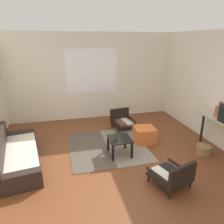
# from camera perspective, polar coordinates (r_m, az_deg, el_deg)

# --- Properties ---
(ground_plane) EXTENTS (7.80, 7.80, 0.00)m
(ground_plane) POSITION_cam_1_polar(r_m,az_deg,el_deg) (4.49, 1.35, -14.45)
(ground_plane) COLOR brown
(far_wall_with_window) EXTENTS (5.60, 0.13, 2.70)m
(far_wall_with_window) POSITION_cam_1_polar(r_m,az_deg,el_deg) (6.83, -5.54, 9.47)
(far_wall_with_window) COLOR silver
(far_wall_with_window) RESTS_ON ground
(area_rug) EXTENTS (1.82, 1.89, 0.01)m
(area_rug) POSITION_cam_1_polar(r_m,az_deg,el_deg) (5.21, -1.22, -9.29)
(area_rug) COLOR #4C4238
(area_rug) RESTS_ON ground
(couch) EXTENTS (1.05, 2.11, 0.63)m
(couch) POSITION_cam_1_polar(r_m,az_deg,el_deg) (4.88, -24.56, -10.64)
(couch) COLOR black
(couch) RESTS_ON ground
(coffee_table) EXTENTS (0.50, 0.54, 0.40)m
(coffee_table) POSITION_cam_1_polar(r_m,az_deg,el_deg) (4.74, 2.06, -8.07)
(coffee_table) COLOR black
(coffee_table) RESTS_ON ground
(armchair_by_window) EXTENTS (0.66, 0.64, 0.54)m
(armchair_by_window) POSITION_cam_1_polar(r_m,az_deg,el_deg) (6.18, 2.70, -2.19)
(armchair_by_window) COLOR black
(armchair_by_window) RESTS_ON ground
(armchair_striped_foreground) EXTENTS (0.74, 0.75, 0.53)m
(armchair_striped_foreground) POSITION_cam_1_polar(r_m,az_deg,el_deg) (3.97, 16.13, -16.12)
(armchair_striped_foreground) COLOR black
(armchair_striped_foreground) RESTS_ON ground
(ottoman_orange) EXTENTS (0.53, 0.53, 0.38)m
(ottoman_orange) POSITION_cam_1_polar(r_m,az_deg,el_deg) (5.42, 8.75, -6.10)
(ottoman_orange) COLOR #D1662D
(ottoman_orange) RESTS_ON ground
(clay_vase) EXTENTS (0.19, 0.19, 0.33)m
(clay_vase) POSITION_cam_1_polar(r_m,az_deg,el_deg) (5.24, 27.01, 0.29)
(clay_vase) COLOR #935B38
(clay_vase) RESTS_ON console_shelf
(glass_bottle) EXTENTS (0.06, 0.06, 0.25)m
(glass_bottle) POSITION_cam_1_polar(r_m,az_deg,el_deg) (4.56, 1.02, -6.56)
(glass_bottle) COLOR #194723
(glass_bottle) RESTS_ON coffee_table
(wicker_basket) EXTENTS (0.32, 0.32, 0.21)m
(wicker_basket) POSITION_cam_1_polar(r_m,az_deg,el_deg) (5.27, 23.45, -9.37)
(wicker_basket) COLOR olive
(wicker_basket) RESTS_ON ground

